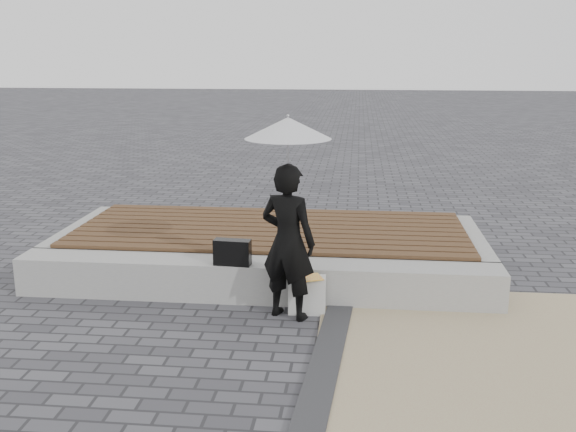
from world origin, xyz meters
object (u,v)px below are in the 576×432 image
object	(u,v)px
woman	(288,242)
parasol	(288,128)
canvas_tote	(307,295)
handbag	(232,252)
seating_ledge	(256,280)

from	to	relation	value
woman	parasol	distance (m)	1.07
parasol	canvas_tote	bearing A→B (deg)	30.22
parasol	canvas_tote	distance (m)	1.64
woman	parasol	bearing A→B (deg)	-0.00
woman	canvas_tote	distance (m)	0.60
parasol	handbag	size ratio (longest dim) A/B	2.73
parasol	canvas_tote	size ratio (longest dim) A/B	2.67
handbag	canvas_tote	world-z (taller)	handbag
seating_ledge	parasol	world-z (taller)	parasol
woman	canvas_tote	xyz separation A→B (m)	(0.18, 0.10, -0.56)
canvas_tote	parasol	bearing A→B (deg)	-151.37
handbag	canvas_tote	distance (m)	0.87
seating_ledge	woman	distance (m)	0.81
seating_ledge	handbag	bearing A→B (deg)	-145.72
handbag	seating_ledge	bearing A→B (deg)	38.94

